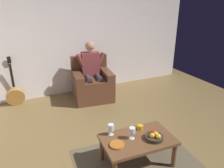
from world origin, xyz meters
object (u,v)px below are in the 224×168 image
at_px(armchair, 92,84).
at_px(decorative_dish, 117,145).
at_px(wine_glass_near, 111,128).
at_px(candle_jar, 140,127).
at_px(wine_glass_far, 132,131).
at_px(guitar, 15,95).
at_px(fruit_bowl, 154,136).
at_px(coffee_table, 138,142).
at_px(person_seated, 92,70).

bearing_deg(armchair, decorative_dish, 84.57).
height_order(wine_glass_near, decorative_dish, wine_glass_near).
height_order(wine_glass_near, candle_jar, wine_glass_near).
xyz_separation_m(wine_glass_far, decorative_dish, (0.24, 0.05, -0.11)).
xyz_separation_m(guitar, fruit_bowl, (-1.57, 2.71, 0.22)).
distance_m(coffee_table, fruit_bowl, 0.23).
bearing_deg(wine_glass_near, guitar, -65.14).
bearing_deg(guitar, person_seated, 166.80).
height_order(person_seated, candle_jar, person_seated).
distance_m(armchair, candle_jar, 2.07).
distance_m(armchair, fruit_bowl, 2.34).
bearing_deg(wine_glass_far, candle_jar, -146.91).
bearing_deg(wine_glass_far, coffee_table, 159.30).
bearing_deg(wine_glass_far, fruit_bowl, 152.50).
xyz_separation_m(fruit_bowl, decorative_dish, (0.50, -0.09, -0.03)).
xyz_separation_m(person_seated, decorative_dish, (0.51, 2.25, -0.26)).
height_order(person_seated, wine_glass_near, person_seated).
bearing_deg(armchair, fruit_bowl, 97.03).
relative_size(armchair, wine_glass_far, 5.55).
xyz_separation_m(person_seated, coffee_table, (0.20, 2.23, -0.33)).
bearing_deg(person_seated, guitar, -5.79).
distance_m(person_seated, wine_glass_far, 2.23).
distance_m(person_seated, wine_glass_near, 2.07).
xyz_separation_m(armchair, wine_glass_far, (0.27, 2.21, 0.19)).
height_order(guitar, wine_glass_far, guitar).
xyz_separation_m(person_seated, wine_glass_far, (0.27, 2.21, -0.15)).
distance_m(armchair, wine_glass_far, 2.23).
relative_size(wine_glass_near, wine_glass_far, 0.95).
bearing_deg(wine_glass_near, armchair, -103.53).
relative_size(decorative_dish, candle_jar, 2.23).
height_order(guitar, decorative_dish, guitar).
height_order(coffee_table, wine_glass_far, wine_glass_far).
relative_size(coffee_table, wine_glass_near, 6.22).
height_order(wine_glass_near, wine_glass_far, wine_glass_far).
distance_m(person_seated, guitar, 1.69).
bearing_deg(coffee_table, wine_glass_far, -20.70).
xyz_separation_m(guitar, decorative_dish, (-1.07, 2.62, 0.19)).
distance_m(guitar, candle_jar, 2.89).
xyz_separation_m(wine_glass_near, wine_glass_far, (-0.21, 0.20, 0.01)).
relative_size(guitar, wine_glass_near, 6.50).
bearing_deg(person_seated, wine_glass_near, 83.89).
bearing_deg(guitar, wine_glass_far, 116.98).
relative_size(wine_glass_near, decorative_dish, 0.85).
bearing_deg(fruit_bowl, wine_glass_far, -27.50).
height_order(coffee_table, decorative_dish, decorative_dish).
relative_size(person_seated, decorative_dish, 6.73).
relative_size(wine_glass_far, decorative_dish, 0.89).
bearing_deg(decorative_dish, candle_jar, -158.02).
distance_m(armchair, guitar, 1.63).
height_order(person_seated, wine_glass_far, person_seated).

